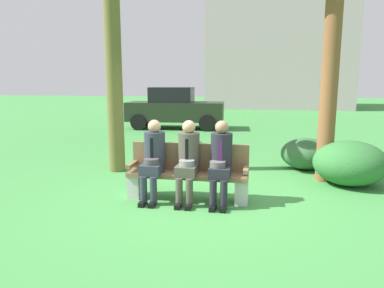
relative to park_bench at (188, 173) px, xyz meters
name	(u,v)px	position (x,y,z in m)	size (l,w,h in m)	color
ground_plane	(204,201)	(0.27, -0.08, -0.42)	(80.00, 80.00, 0.00)	#3E8940
park_bench	(188,173)	(0.00, 0.00, 0.00)	(1.95, 0.44, 0.90)	brown
seated_man_left	(153,156)	(-0.55, -0.13, 0.30)	(0.34, 0.72, 1.29)	#2D3342
seated_man_middle	(188,157)	(0.02, -0.13, 0.30)	(0.34, 0.72, 1.30)	#4C473D
seated_man_right	(221,158)	(0.54, -0.13, 0.30)	(0.34, 0.72, 1.30)	#23232D
palm_tree_short	(111,3)	(-1.87, 1.54, 3.02)	(1.22, 1.22, 5.17)	brown
shrub_near_bench	(188,150)	(-0.54, 2.72, -0.14)	(0.89, 0.82, 0.56)	#357C26
shrub_mid_lawn	(350,163)	(2.80, 1.30, -0.01)	(1.33, 1.21, 0.83)	#306E33
shrub_far_lawn	(306,154)	(2.16, 2.43, -0.08)	(1.08, 0.99, 0.68)	#335F37
parked_car_near	(175,108)	(-2.25, 8.67, 0.41)	(3.98, 1.89, 1.68)	#232D1E
building_backdrop	(278,43)	(2.43, 22.35, 4.34)	(10.53, 6.65, 9.48)	#BCA3AD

